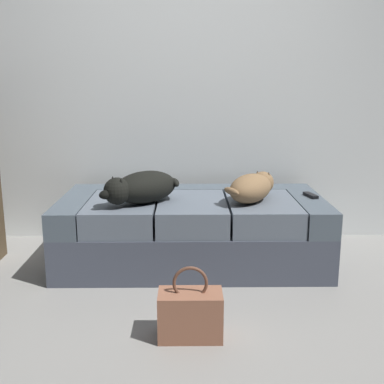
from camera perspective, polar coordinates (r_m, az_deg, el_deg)
ground_plane at (r=2.52m, az=0.28°, el=-16.93°), size 10.00×10.00×0.00m
back_wall at (r=3.88m, az=-0.12°, el=15.08°), size 6.40×0.10×2.80m
couch at (r=3.40m, az=-0.01°, el=-4.54°), size 1.83×0.92×0.47m
dog_dark at (r=3.16m, az=-6.11°, el=0.52°), size 0.55×0.50×0.21m
dog_tan at (r=3.24m, az=7.24°, el=0.58°), size 0.42×0.51×0.19m
tv_remote at (r=3.45m, az=13.95°, el=-0.39°), size 0.08×0.16×0.02m
handbag at (r=2.46m, az=-0.21°, el=-14.32°), size 0.32×0.18×0.38m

